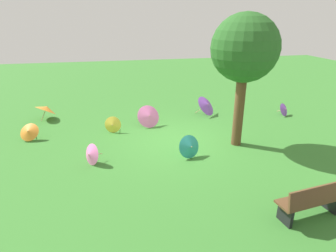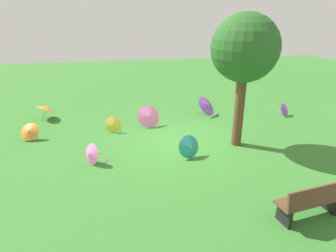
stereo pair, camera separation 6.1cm
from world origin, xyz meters
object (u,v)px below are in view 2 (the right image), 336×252
parasol_purple_1 (207,105)px  shade_tree (245,50)px  parasol_pink_1 (90,154)px  parasol_yellow_0 (113,125)px  parasol_teal_0 (190,147)px  parasol_purple_0 (286,110)px  park_bench (312,201)px  parasol_pink_0 (149,116)px  parasol_orange_0 (29,131)px  parasol_orange_1 (47,108)px

parasol_purple_1 → shade_tree: bearing=89.9°
parasol_pink_1 → parasol_yellow_0: (-0.72, -2.40, -0.01)m
parasol_teal_0 → parasol_purple_0: (-5.24, -3.00, -0.08)m
shade_tree → parasol_purple_0: 5.05m
shade_tree → parasol_teal_0: (1.85, 0.65, -2.83)m
park_bench → parasol_teal_0: park_bench is taller
parasol_pink_0 → shade_tree: bearing=139.8°
parasol_purple_0 → parasol_purple_1: size_ratio=0.58×
parasol_orange_0 → parasol_pink_0: bearing=-173.4°
parasol_teal_0 → parasol_orange_0: parasol_teal_0 is taller
parasol_purple_0 → parasol_orange_1: size_ratio=0.56×
parasol_purple_0 → park_bench: bearing=61.5°
parasol_pink_0 → parasol_orange_0: (4.39, 0.51, -0.09)m
parasol_pink_1 → parasol_orange_1: parasol_orange_1 is taller
shade_tree → parasol_purple_0: shade_tree is taller
park_bench → parasol_teal_0: bearing=-61.6°
parasol_pink_0 → parasol_pink_1: bearing=51.9°
parasol_orange_0 → parasol_yellow_0: parasol_orange_0 is taller
parasol_purple_0 → parasol_pink_1: (8.28, 2.82, 0.04)m
shade_tree → parasol_pink_1: 5.69m
parasol_purple_1 → park_bench: bearing=89.5°
park_bench → shade_tree: shade_tree is taller
park_bench → parasol_yellow_0: 7.21m
parasol_teal_0 → parasol_yellow_0: (2.32, -2.58, -0.05)m
parasol_teal_0 → parasol_yellow_0: parasol_teal_0 is taller
parasol_pink_0 → parasol_orange_0: 4.42m
parasol_teal_0 → parasol_orange_1: (5.05, -4.71, 0.11)m
parasol_purple_1 → parasol_purple_0: bearing=167.1°
parasol_purple_1 → parasol_orange_0: parasol_purple_1 is taller
parasol_purple_0 → parasol_orange_0: bearing=3.1°
parasol_pink_0 → parasol_purple_1: (-2.73, -0.83, 0.04)m
parasol_purple_0 → parasol_pink_1: size_ratio=0.98×
shade_tree → parasol_teal_0: 3.45m
parasol_purple_1 → parasol_yellow_0: parasol_purple_1 is taller
parasol_purple_0 → parasol_yellow_0: size_ratio=1.05×
park_bench → parasol_purple_0: park_bench is taller
shade_tree → parasol_yellow_0: bearing=-24.8°
parasol_yellow_0 → parasol_pink_1: bearing=73.3°
park_bench → parasol_pink_1: bearing=-36.0°
shade_tree → parasol_purple_1: bearing=-90.1°
parasol_pink_0 → parasol_orange_1: 4.54m
parasol_pink_0 → parasol_orange_1: (4.18, -1.76, 0.04)m
parasol_purple_0 → parasol_orange_1: 10.43m
park_bench → parasol_yellow_0: (4.12, -5.92, -0.15)m
parasol_yellow_0 → parasol_teal_0: bearing=131.9°
shade_tree → parasol_orange_0: (7.12, -1.79, -2.86)m
parasol_teal_0 → parasol_orange_1: 6.91m
parasol_teal_0 → parasol_purple_1: 4.21m
parasol_pink_1 → parasol_orange_1: 4.95m
parasol_pink_0 → parasol_purple_0: bearing=-179.5°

